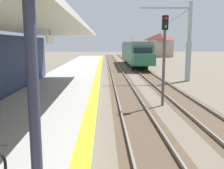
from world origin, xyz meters
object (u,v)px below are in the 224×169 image
at_px(catenary_pylon_far_side, 186,44).
at_px(distant_trackside_house, 160,44).
at_px(approaching_train, 135,52).
at_px(rail_signal_post, 164,51).

distance_m(catenary_pylon_far_side, distant_trackside_house, 44.17).
xyz_separation_m(catenary_pylon_far_side, distant_trackside_house, (7.18, 43.58, -0.27)).
bearing_deg(approaching_train, catenary_pylon_far_side, -80.50).
relative_size(approaching_train, rail_signal_post, 3.77).
xyz_separation_m(approaching_train, catenary_pylon_far_side, (2.82, -16.86, 1.43)).
distance_m(approaching_train, distant_trackside_house, 28.55).
relative_size(rail_signal_post, catenary_pylon_far_side, 0.69).
bearing_deg(catenary_pylon_far_side, approaching_train, 99.50).
distance_m(approaching_train, catenary_pylon_far_side, 17.16).
bearing_deg(distant_trackside_house, catenary_pylon_far_side, -99.36).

